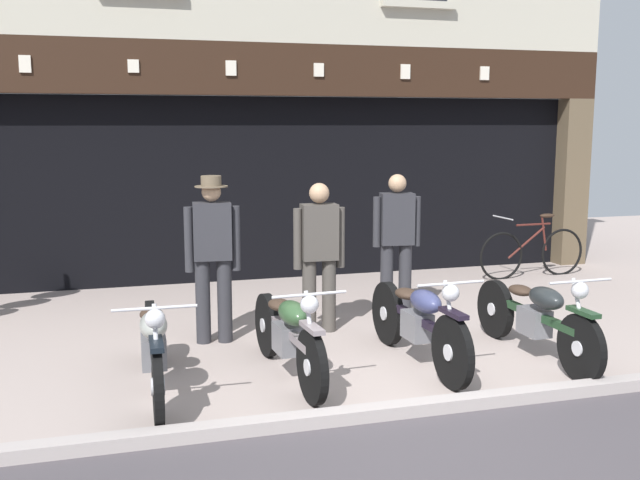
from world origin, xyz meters
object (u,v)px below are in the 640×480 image
object	(u,v)px
shopkeeper_center	(319,251)
motorcycle_center	(418,321)
salesman_left	(213,251)
leaning_bicycle	(533,252)
advert_board_far	(450,155)
advert_board_near	(372,148)
motorcycle_center_left	(288,333)
motorcycle_center_right	(536,316)
motorcycle_left	(154,345)
salesman_right	(396,238)

from	to	relation	value
shopkeeper_center	motorcycle_center	bearing A→B (deg)	115.87
salesman_left	leaning_bicycle	size ratio (longest dim) A/B	0.98
shopkeeper_center	advert_board_far	world-z (taller)	advert_board_far
salesman_left	advert_board_near	distance (m)	4.19
salesman_left	shopkeeper_center	size ratio (longest dim) A/B	1.06
advert_board_far	motorcycle_center_left	bearing A→B (deg)	-130.00
salesman_left	advert_board_far	bearing A→B (deg)	-137.94
motorcycle_center_right	advert_board_far	xyz separation A→B (m)	(1.17, 4.36, 1.34)
motorcycle_center_right	salesman_left	bearing A→B (deg)	-26.79
motorcycle_center_left	leaning_bicycle	xyz separation A→B (m)	(4.45, 3.23, -0.04)
motorcycle_center_right	shopkeeper_center	world-z (taller)	shopkeeper_center
motorcycle_left	advert_board_near	distance (m)	5.72
motorcycle_center_right	motorcycle_center_left	bearing A→B (deg)	-3.87
motorcycle_center	advert_board_far	bearing A→B (deg)	-121.37
salesman_left	shopkeeper_center	bearing A→B (deg)	-170.69
motorcycle_left	salesman_left	bearing A→B (deg)	-116.27
advert_board_far	leaning_bicycle	distance (m)	1.92
motorcycle_left	shopkeeper_center	distance (m)	2.34
advert_board_far	leaning_bicycle	xyz separation A→B (m)	(0.87, -1.03, -1.37)
motorcycle_center_right	salesman_left	size ratio (longest dim) A/B	1.19
motorcycle_center_right	advert_board_near	world-z (taller)	advert_board_near
motorcycle_center	salesman_left	size ratio (longest dim) A/B	1.16
shopkeeper_center	advert_board_far	size ratio (longest dim) A/B	1.62
salesman_left	leaning_bicycle	world-z (taller)	salesman_left
motorcycle_left	advert_board_near	bearing A→B (deg)	-127.71
motorcycle_center_left	shopkeeper_center	world-z (taller)	shopkeeper_center
shopkeeper_center	salesman_left	bearing A→B (deg)	5.73
motorcycle_center	advert_board_near	size ratio (longest dim) A/B	1.85
motorcycle_center_left	shopkeeper_center	xyz separation A→B (m)	(0.66, 1.34, 0.48)
motorcycle_center_left	advert_board_far	distance (m)	5.72
motorcycle_center_left	motorcycle_center_right	bearing A→B (deg)	173.60
motorcycle_center_left	advert_board_near	world-z (taller)	advert_board_near
motorcycle_left	motorcycle_center	size ratio (longest dim) A/B	1.02
motorcycle_center_left	motorcycle_center_right	distance (m)	2.41
motorcycle_center	salesman_right	distance (m)	1.90
shopkeeper_center	salesman_right	bearing A→B (deg)	-154.84
salesman_right	salesman_left	bearing A→B (deg)	21.97
motorcycle_center	salesman_right	world-z (taller)	salesman_right
motorcycle_center	advert_board_far	world-z (taller)	advert_board_far
motorcycle_center	leaning_bicycle	xyz separation A→B (m)	(3.20, 3.21, -0.05)
motorcycle_center	advert_board_far	xyz separation A→B (m)	(2.33, 4.24, 1.33)
motorcycle_left	advert_board_near	xyz separation A→B (m)	(3.46, 4.31, 1.44)
motorcycle_center	leaning_bicycle	world-z (taller)	leaning_bicycle
motorcycle_left	advert_board_far	world-z (taller)	advert_board_far
motorcycle_center	motorcycle_center_right	world-z (taller)	motorcycle_center
advert_board_far	salesman_left	bearing A→B (deg)	-143.52
salesman_left	salesman_right	world-z (taller)	salesman_left
advert_board_far	motorcycle_left	bearing A→B (deg)	-137.67
motorcycle_center_left	motorcycle_center	distance (m)	1.24
motorcycle_center	advert_board_near	distance (m)	4.60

